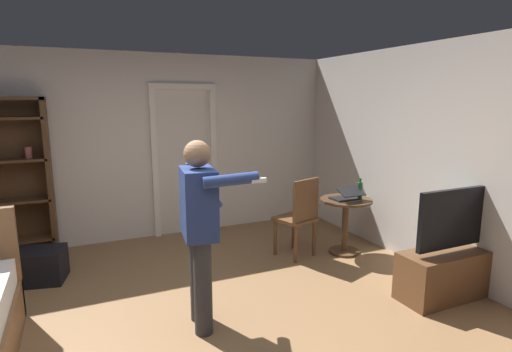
% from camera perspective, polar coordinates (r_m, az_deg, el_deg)
% --- Properties ---
extents(ground_plane, '(6.49, 6.49, 0.00)m').
position_cam_1_polar(ground_plane, '(3.54, -10.46, -22.30)').
color(ground_plane, olive).
extents(wall_back, '(6.14, 0.12, 2.53)m').
position_cam_1_polar(wall_back, '(5.80, -17.66, 3.74)').
color(wall_back, silver).
rests_on(wall_back, ground_plane).
extents(wall_right, '(0.12, 5.76, 2.53)m').
position_cam_1_polar(wall_right, '(4.72, 27.07, 1.58)').
color(wall_right, silver).
rests_on(wall_right, ground_plane).
extents(doorway_frame, '(0.93, 0.08, 2.13)m').
position_cam_1_polar(doorway_frame, '(5.86, -9.99, 3.71)').
color(doorway_frame, white).
rests_on(doorway_frame, ground_plane).
extents(bookshelf, '(0.90, 0.32, 1.95)m').
position_cam_1_polar(bookshelf, '(5.61, -31.20, 0.16)').
color(bookshelf, '#4C331E').
rests_on(bookshelf, ground_plane).
extents(tv_flatscreen, '(1.12, 0.40, 1.09)m').
position_cam_1_polar(tv_flatscreen, '(4.53, 25.75, -11.23)').
color(tv_flatscreen, brown).
rests_on(tv_flatscreen, ground_plane).
extents(side_table, '(0.64, 0.64, 0.70)m').
position_cam_1_polar(side_table, '(5.24, 12.41, -5.58)').
color(side_table, '#4C331E').
rests_on(side_table, ground_plane).
extents(laptop, '(0.33, 0.33, 0.17)m').
position_cam_1_polar(laptop, '(5.12, 12.57, -2.73)').
color(laptop, black).
rests_on(laptop, side_table).
extents(bottle_on_table, '(0.06, 0.06, 0.27)m').
position_cam_1_polar(bottle_on_table, '(5.18, 14.33, -1.97)').
color(bottle_on_table, '#1E582A').
rests_on(bottle_on_table, side_table).
extents(wooden_chair, '(0.53, 0.53, 0.99)m').
position_cam_1_polar(wooden_chair, '(4.99, 6.13, -5.35)').
color(wooden_chair, brown).
rests_on(wooden_chair, ground_plane).
extents(person_blue_shirt, '(0.61, 0.62, 1.60)m').
position_cam_1_polar(person_blue_shirt, '(3.40, -7.80, -6.51)').
color(person_blue_shirt, '#333338').
rests_on(person_blue_shirt, ground_plane).
extents(suitcase_dark, '(0.63, 0.51, 0.35)m').
position_cam_1_polar(suitcase_dark, '(5.01, -28.36, -11.01)').
color(suitcase_dark, black).
rests_on(suitcase_dark, ground_plane).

